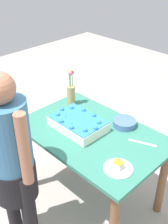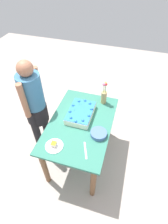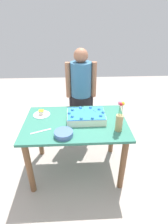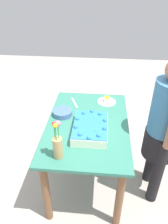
{
  "view_description": "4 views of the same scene",
  "coord_description": "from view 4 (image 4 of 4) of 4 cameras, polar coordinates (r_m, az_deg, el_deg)",
  "views": [
    {
      "loc": [
        -1.29,
        1.37,
        2.13
      ],
      "look_at": [
        0.12,
        -0.03,
        0.9
      ],
      "focal_mm": 45.0,
      "sensor_mm": 36.0,
      "label": 1
    },
    {
      "loc": [
        -1.41,
        -0.47,
        2.47
      ],
      "look_at": [
        0.06,
        -0.03,
        0.91
      ],
      "focal_mm": 28.0,
      "sensor_mm": 36.0,
      "label": 2
    },
    {
      "loc": [
        0.01,
        -1.75,
        1.89
      ],
      "look_at": [
        0.1,
        0.04,
        0.88
      ],
      "focal_mm": 28.0,
      "sensor_mm": 36.0,
      "label": 3
    },
    {
      "loc": [
        1.71,
        0.13,
        2.05
      ],
      "look_at": [
        -0.0,
        -0.03,
        0.9
      ],
      "focal_mm": 35.0,
      "sensor_mm": 36.0,
      "label": 4
    }
  ],
  "objects": [
    {
      "name": "dining_table",
      "position": [
        2.23,
        0.88,
        -5.97
      ],
      "size": [
        1.21,
        0.8,
        0.77
      ],
      "color": "#337763",
      "rests_on": "ground_plane"
    },
    {
      "name": "cake_knife",
      "position": [
        2.47,
        -2.49,
        2.47
      ],
      "size": [
        0.21,
        0.1,
        0.0
      ],
      "primitive_type": "cube",
      "rotation": [
        0.0,
        0.0,
        0.39
      ],
      "color": "silver",
      "rests_on": "dining_table"
    },
    {
      "name": "serving_plate_with_slice",
      "position": [
        2.48,
        5.92,
        2.91
      ],
      "size": [
        0.21,
        0.21,
        0.07
      ],
      "color": "white",
      "rests_on": "dining_table"
    },
    {
      "name": "fruit_bowl",
      "position": [
        2.26,
        -5.62,
        -0.19
      ],
      "size": [
        0.2,
        0.2,
        0.05
      ],
      "primitive_type": "cylinder",
      "color": "#496AA2",
      "rests_on": "dining_table"
    },
    {
      "name": "person_standing",
      "position": [
        2.09,
        20.21,
        -3.55
      ],
      "size": [
        0.45,
        0.31,
        1.49
      ],
      "rotation": [
        0.0,
        0.0,
        -1.57
      ],
      "color": "black",
      "rests_on": "ground_plane"
    },
    {
      "name": "sheet_cake",
      "position": [
        2.01,
        1.7,
        -4.17
      ],
      "size": [
        0.45,
        0.31,
        0.11
      ],
      "color": "white",
      "rests_on": "dining_table"
    },
    {
      "name": "flower_vase",
      "position": [
        1.72,
        -6.91,
        -8.51
      ],
      "size": [
        0.08,
        0.08,
        0.35
      ],
      "color": "tan",
      "rests_on": "dining_table"
    },
    {
      "name": "ground_plane",
      "position": [
        2.67,
        0.76,
        -16.37
      ],
      "size": [
        8.0,
        8.0,
        0.0
      ],
      "primitive_type": "plane",
      "color": "#AFA197"
    }
  ]
}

